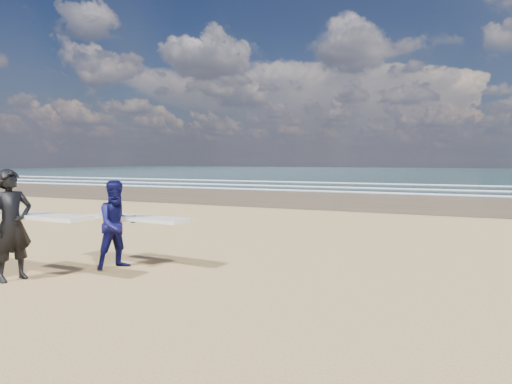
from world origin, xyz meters
The scene contains 2 objects.
surfer_near centered at (0.57, -0.65, 0.97)m, with size 2.21×1.02×1.91m.
surfer_far centered at (1.59, 0.78, 0.85)m, with size 2.23×1.20×1.68m.
Camera 1 is at (7.51, -5.99, 2.06)m, focal length 32.00 mm.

